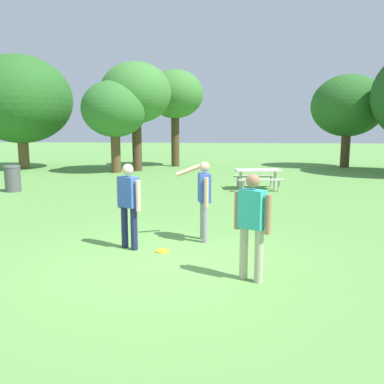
{
  "coord_description": "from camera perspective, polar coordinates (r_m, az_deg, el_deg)",
  "views": [
    {
      "loc": [
        1.21,
        -6.61,
        2.29
      ],
      "look_at": [
        0.38,
        1.44,
        1.0
      ],
      "focal_mm": 37.13,
      "sensor_mm": 36.0,
      "label": 1
    }
  ],
  "objects": [
    {
      "name": "trash_can_beside_table",
      "position": [
        16.04,
        -24.36,
        1.77
      ],
      "size": [
        0.59,
        0.59,
        0.96
      ],
      "color": "#515156",
      "rests_on": "ground"
    },
    {
      "name": "tree_back_left",
      "position": [
        25.6,
        21.49,
        11.42
      ],
      "size": [
        4.24,
        4.24,
        5.45
      ],
      "color": "#4C3823",
      "rests_on": "ground"
    },
    {
      "name": "frisbee",
      "position": [
        7.58,
        -4.26,
        -8.44
      ],
      "size": [
        0.25,
        0.25,
        0.03
      ],
      "primitive_type": "cylinder",
      "color": "yellow",
      "rests_on": "ground"
    },
    {
      "name": "ground_plane",
      "position": [
        7.1,
        -4.32,
        -9.78
      ],
      "size": [
        120.0,
        120.0,
        0.0
      ],
      "primitive_type": "plane",
      "color": "#609947"
    },
    {
      "name": "picnic_table_near",
      "position": [
        15.33,
        9.45,
        2.45
      ],
      "size": [
        1.9,
        1.66,
        0.77
      ],
      "color": "beige",
      "rests_on": "ground"
    },
    {
      "name": "person_thrower",
      "position": [
        6.0,
        8.62,
        -4.01
      ],
      "size": [
        0.53,
        0.39,
        1.64
      ],
      "color": "#B7AD93",
      "rests_on": "ground"
    },
    {
      "name": "person_catcher",
      "position": [
        7.63,
        -9.09,
        -1.23
      ],
      "size": [
        0.53,
        0.39,
        1.64
      ],
      "color": "#1E234C",
      "rests_on": "ground"
    },
    {
      "name": "tree_far_right",
      "position": [
        22.18,
        -8.06,
        13.83
      ],
      "size": [
        3.82,
        3.82,
        5.84
      ],
      "color": "#4C3823",
      "rests_on": "ground"
    },
    {
      "name": "person_bystander",
      "position": [
        8.07,
        1.68,
        -0.42
      ],
      "size": [
        0.76,
        0.6,
        1.64
      ],
      "color": "gray",
      "rests_on": "ground"
    },
    {
      "name": "tree_broad_center",
      "position": [
        21.42,
        -11.07,
        11.55
      ],
      "size": [
        3.43,
        3.43,
        4.78
      ],
      "color": "brown",
      "rests_on": "ground"
    },
    {
      "name": "tree_tall_left",
      "position": [
        25.08,
        -23.46,
        12.07
      ],
      "size": [
        5.8,
        5.8,
        6.41
      ],
      "color": "brown",
      "rests_on": "ground"
    },
    {
      "name": "tree_slender_mid",
      "position": [
        24.71,
        -2.46,
        13.73
      ],
      "size": [
        3.42,
        3.42,
        5.83
      ],
      "color": "#4C3823",
      "rests_on": "ground"
    }
  ]
}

